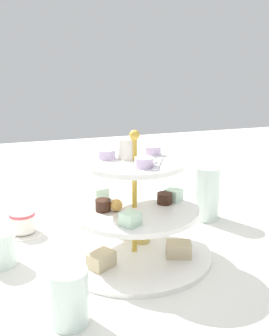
# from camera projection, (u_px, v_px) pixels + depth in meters

# --- Properties ---
(ground_plane) EXTENTS (2.40, 2.40, 0.00)m
(ground_plane) POSITION_uv_depth(u_px,v_px,m) (134.00, 256.00, 0.83)
(ground_plane) COLOR silver
(tiered_serving_stand) EXTENTS (0.31, 0.31, 0.26)m
(tiered_serving_stand) POSITION_uv_depth(u_px,v_px,m) (134.00, 219.00, 0.81)
(tiered_serving_stand) COLOR white
(tiered_serving_stand) RESTS_ON ground_plane
(water_glass_tall_right) EXTENTS (0.07, 0.07, 0.13)m
(water_glass_tall_right) POSITION_uv_depth(u_px,v_px,m) (206.00, 193.00, 1.00)
(water_glass_tall_right) COLOR silver
(water_glass_tall_right) RESTS_ON ground_plane
(teacup_with_saucer) EXTENTS (0.09, 0.09, 0.05)m
(teacup_with_saucer) POSITION_uv_depth(u_px,v_px,m) (23.00, 223.00, 0.93)
(teacup_with_saucer) COLOR white
(teacup_with_saucer) RESTS_ON ground_plane
(butter_knife_right) EXTENTS (0.03, 0.17, 0.00)m
(butter_knife_right) POSITION_uv_depth(u_px,v_px,m) (93.00, 204.00, 1.11)
(butter_knife_right) COLOR silver
(butter_knife_right) RESTS_ON ground_plane
(water_glass_mid_back) EXTENTS (0.06, 0.06, 0.09)m
(water_glass_mid_back) POSITION_uv_depth(u_px,v_px,m) (69.00, 297.00, 0.61)
(water_glass_mid_back) COLOR silver
(water_glass_mid_back) RESTS_ON ground_plane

